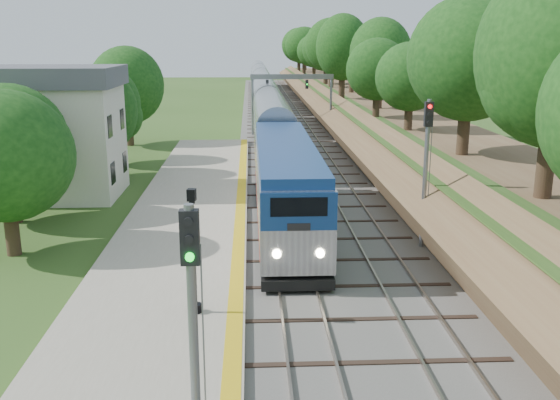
{
  "coord_description": "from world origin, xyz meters",
  "views": [
    {
      "loc": [
        -1.74,
        -8.72,
        9.5
      ],
      "look_at": [
        -0.5,
        17.36,
        2.8
      ],
      "focal_mm": 40.0,
      "sensor_mm": 36.0,
      "label": 1
    }
  ],
  "objects_px": {
    "signal_gantry": "(292,88)",
    "signal_farside": "(426,158)",
    "signal_platform": "(193,323)",
    "station_building": "(51,131)",
    "train": "(264,100)",
    "lamppost_far": "(194,259)"
  },
  "relations": [
    {
      "from": "signal_gantry",
      "to": "signal_farside",
      "type": "relative_size",
      "value": 1.23
    },
    {
      "from": "signal_platform",
      "to": "station_building",
      "type": "bearing_deg",
      "value": 111.95
    },
    {
      "from": "station_building",
      "to": "train",
      "type": "relative_size",
      "value": 0.07
    },
    {
      "from": "station_building",
      "to": "signal_gantry",
      "type": "relative_size",
      "value": 1.02
    },
    {
      "from": "station_building",
      "to": "lamppost_far",
      "type": "height_order",
      "value": "station_building"
    },
    {
      "from": "station_building",
      "to": "signal_gantry",
      "type": "distance_m",
      "value": 29.94
    },
    {
      "from": "signal_farside",
      "to": "signal_platform",
      "type": "bearing_deg",
      "value": -119.2
    },
    {
      "from": "station_building",
      "to": "signal_platform",
      "type": "height_order",
      "value": "station_building"
    },
    {
      "from": "signal_platform",
      "to": "signal_farside",
      "type": "xyz_separation_m",
      "value": [
        9.1,
        16.28,
        0.12
      ]
    },
    {
      "from": "train",
      "to": "signal_farside",
      "type": "xyz_separation_m",
      "value": [
        6.2,
        -51.61,
        2.12
      ]
    },
    {
      "from": "train",
      "to": "signal_platform",
      "type": "height_order",
      "value": "signal_platform"
    },
    {
      "from": "station_building",
      "to": "train",
      "type": "height_order",
      "value": "station_building"
    },
    {
      "from": "train",
      "to": "signal_gantry",
      "type": "bearing_deg",
      "value": -80.86
    },
    {
      "from": "train",
      "to": "signal_platform",
      "type": "distance_m",
      "value": 67.99
    },
    {
      "from": "signal_gantry",
      "to": "lamppost_far",
      "type": "distance_m",
      "value": 44.17
    },
    {
      "from": "signal_gantry",
      "to": "station_building",
      "type": "bearing_deg",
      "value": -123.38
    },
    {
      "from": "train",
      "to": "lamppost_far",
      "type": "relative_size",
      "value": 26.53
    },
    {
      "from": "lamppost_far",
      "to": "signal_platform",
      "type": "bearing_deg",
      "value": -84.79
    },
    {
      "from": "station_building",
      "to": "lamppost_far",
      "type": "relative_size",
      "value": 1.96
    },
    {
      "from": "station_building",
      "to": "lamppost_far",
      "type": "bearing_deg",
      "value": -61.15
    },
    {
      "from": "station_building",
      "to": "train",
      "type": "xyz_separation_m",
      "value": [
        14.0,
        40.35,
        -1.9
      ]
    },
    {
      "from": "train",
      "to": "signal_platform",
      "type": "bearing_deg",
      "value": -92.45
    }
  ]
}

